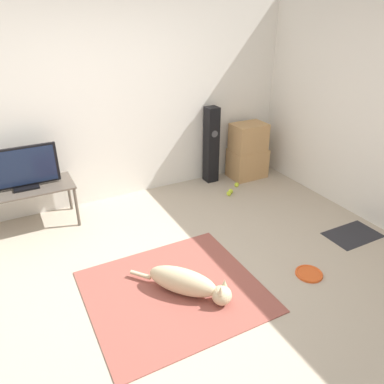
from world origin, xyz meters
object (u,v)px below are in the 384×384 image
tennis_ball_by_boxes (229,193)px  tennis_ball_near_speaker (237,185)px  tv_stand (28,192)px  dog (188,283)px  cardboard_box_lower (247,163)px  frisbee (309,274)px  tv (22,168)px  tennis_ball_loose_on_carpet (231,191)px  cardboard_box_upper (249,137)px  floor_speaker (211,145)px

tennis_ball_by_boxes → tennis_ball_near_speaker: size_ratio=1.00×
tennis_ball_by_boxes → tv_stand: bearing=170.8°
dog → tv_stand: (-1.10, 1.92, 0.33)m
cardboard_box_lower → tv_stand: tv_stand is taller
frisbee → tv: (-2.30, 2.23, 0.75)m
cardboard_box_lower → tennis_ball_by_boxes: size_ratio=8.25×
tv → tennis_ball_loose_on_carpet: bearing=-8.0°
cardboard_box_upper → floor_speaker: (-0.56, 0.14, -0.08)m
dog → tennis_ball_by_boxes: size_ratio=12.58×
dog → tennis_ball_by_boxes: bearing=46.7°
dog → tv: size_ratio=1.06×
tennis_ball_near_speaker → tennis_ball_loose_on_carpet: (-0.19, -0.14, 0.00)m
frisbee → tv_stand: tv_stand is taller
tv_stand → tennis_ball_by_boxes: (2.52, -0.41, -0.43)m
tv → tennis_ball_near_speaker: size_ratio=11.85×
cardboard_box_upper → tennis_ball_by_boxes: size_ratio=7.58×
tennis_ball_loose_on_carpet → tv: bearing=172.0°
floor_speaker → tennis_ball_near_speaker: bearing=-59.5°
tv_stand → tennis_ball_by_boxes: 2.59m
cardboard_box_upper → tennis_ball_loose_on_carpet: size_ratio=7.58×
cardboard_box_upper → tv: bearing=-179.8°
dog → frisbee: (1.20, -0.31, -0.12)m
tv → tennis_ball_by_boxes: bearing=-9.3°
tv → tennis_ball_near_speaker: bearing=-4.6°
floor_speaker → tennis_ball_by_boxes: size_ratio=17.04×
cardboard_box_lower → floor_speaker: size_ratio=0.48×
floor_speaker → tennis_ball_by_boxes: (-0.03, -0.57, -0.53)m
floor_speaker → tv: (-2.55, -0.16, 0.20)m
dog → tv: (-1.10, 1.92, 0.63)m
dog → tv_stand: tv_stand is taller
frisbee → tennis_ball_loose_on_carpet: bearing=81.4°
frisbee → cardboard_box_upper: 2.47m
cardboard_box_lower → tv_stand: (-3.13, -0.02, 0.24)m
cardboard_box_upper → tv_stand: size_ratio=0.49×
cardboard_box_lower → dog: bearing=-136.2°
tv_stand → tennis_ball_near_speaker: size_ratio=15.60×
cardboard_box_lower → tv_stand: 3.14m
tv → tennis_ball_loose_on_carpet: size_ratio=11.85×
dog → tennis_ball_loose_on_carpet: dog is taller
frisbee → floor_speaker: size_ratio=0.24×
tv → tennis_ball_loose_on_carpet: 2.71m
cardboard_box_upper → tennis_ball_near_speaker: (-0.33, -0.24, -0.61)m
dog → tennis_ball_near_speaker: (1.68, 1.70, -0.10)m
cardboard_box_upper → tv_stand: cardboard_box_upper is taller
frisbee → tennis_ball_by_boxes: (0.22, 1.82, 0.02)m
cardboard_box_lower → floor_speaker: floor_speaker is taller
dog → floor_speaker: floor_speaker is taller
tennis_ball_loose_on_carpet → tv_stand: bearing=172.0°
cardboard_box_upper → tv_stand: (-3.11, -0.01, -0.18)m
frisbee → tennis_ball_near_speaker: tennis_ball_near_speaker is taller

